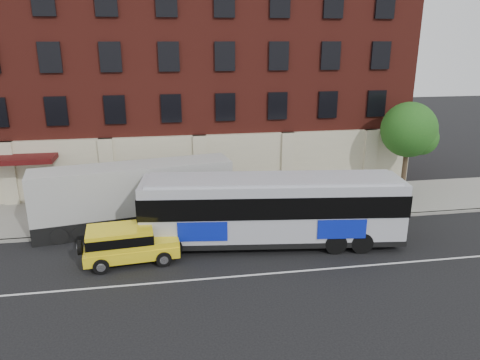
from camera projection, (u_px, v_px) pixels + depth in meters
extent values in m
plane|color=black|center=(223.00, 283.00, 19.57)|extent=(120.00, 120.00, 0.00)
cube|color=gray|center=(205.00, 209.00, 28.02)|extent=(60.00, 6.00, 0.15)
cube|color=gray|center=(209.00, 228.00, 25.20)|extent=(60.00, 0.25, 0.15)
cube|color=silver|center=(221.00, 278.00, 20.04)|extent=(60.00, 0.12, 0.01)
cube|color=maroon|center=(193.00, 75.00, 33.28)|extent=(30.00, 10.00, 15.00)
cube|color=#B6AE91|center=(200.00, 165.00, 30.08)|extent=(30.00, 0.35, 4.00)
cube|color=#420B0C|center=(20.00, 159.00, 27.25)|extent=(4.20, 2.20, 0.30)
cube|color=#B6AE91|center=(9.00, 173.00, 28.13)|extent=(0.90, 0.55, 4.00)
cube|color=#B6AE91|center=(108.00, 169.00, 29.06)|extent=(0.90, 0.55, 4.00)
cube|color=#B6AE91|center=(200.00, 165.00, 29.99)|extent=(0.90, 0.55, 4.00)
cube|color=#B6AE91|center=(287.00, 161.00, 30.92)|extent=(0.90, 0.55, 4.00)
cube|color=#B6AE91|center=(369.00, 158.00, 31.85)|extent=(0.90, 0.55, 4.00)
cube|color=black|center=(57.00, 111.00, 27.66)|extent=(1.30, 0.20, 1.80)
cube|color=black|center=(115.00, 110.00, 28.20)|extent=(1.30, 0.20, 1.80)
cube|color=black|center=(171.00, 108.00, 28.74)|extent=(1.30, 0.20, 1.80)
cube|color=black|center=(225.00, 107.00, 29.28)|extent=(1.30, 0.20, 1.80)
cube|color=black|center=(277.00, 106.00, 29.82)|extent=(1.30, 0.20, 1.80)
cube|color=black|center=(328.00, 105.00, 30.37)|extent=(1.30, 0.20, 1.80)
cube|color=black|center=(376.00, 103.00, 30.91)|extent=(1.30, 0.20, 1.80)
cube|color=black|center=(50.00, 57.00, 26.70)|extent=(1.30, 0.20, 1.80)
cube|color=black|center=(111.00, 57.00, 27.24)|extent=(1.30, 0.20, 1.80)
cube|color=black|center=(169.00, 57.00, 27.78)|extent=(1.30, 0.20, 1.80)
cube|color=black|center=(225.00, 56.00, 28.32)|extent=(1.30, 0.20, 1.80)
cube|color=black|center=(279.00, 56.00, 28.86)|extent=(1.30, 0.20, 1.80)
cube|color=black|center=(331.00, 56.00, 29.41)|extent=(1.30, 0.20, 1.80)
cube|color=black|center=(381.00, 55.00, 29.95)|extent=(1.30, 0.20, 1.80)
cube|color=black|center=(43.00, 0.00, 25.74)|extent=(1.30, 0.20, 1.80)
cube|color=black|center=(106.00, 0.00, 26.28)|extent=(1.30, 0.20, 1.80)
cube|color=black|center=(166.00, 1.00, 26.82)|extent=(1.30, 0.20, 1.80)
cube|color=black|center=(224.00, 2.00, 27.36)|extent=(1.30, 0.20, 1.80)
cube|color=black|center=(280.00, 3.00, 27.90)|extent=(1.30, 0.20, 1.80)
cube|color=black|center=(334.00, 3.00, 28.45)|extent=(1.30, 0.20, 1.80)
cube|color=black|center=(385.00, 4.00, 28.99)|extent=(1.30, 0.20, 1.80)
cube|color=black|center=(35.00, 178.00, 28.51)|extent=(2.60, 0.15, 2.80)
cube|color=black|center=(132.00, 174.00, 29.44)|extent=(2.60, 0.15, 2.80)
cube|color=black|center=(222.00, 170.00, 30.37)|extent=(2.60, 0.15, 2.80)
cube|color=black|center=(308.00, 166.00, 31.30)|extent=(2.60, 0.15, 2.80)
cylinder|color=slate|center=(48.00, 216.00, 23.72)|extent=(0.07, 0.07, 2.50)
cube|color=silver|center=(46.00, 203.00, 23.34)|extent=(0.30, 0.03, 0.40)
cube|color=silver|center=(47.00, 212.00, 23.49)|extent=(0.30, 0.03, 0.35)
cylinder|color=#3D301E|center=(404.00, 172.00, 30.11)|extent=(0.32, 0.32, 3.00)
sphere|color=#174D16|center=(409.00, 130.00, 29.24)|extent=(3.60, 3.60, 3.60)
sphere|color=#174D16|center=(421.00, 138.00, 29.12)|extent=(2.20, 2.20, 2.20)
sphere|color=#174D16|center=(397.00, 135.00, 29.65)|extent=(2.00, 2.00, 2.00)
cube|color=#B0B1BA|center=(272.00, 209.00, 22.81)|extent=(13.32, 4.25, 3.11)
cube|color=black|center=(271.00, 235.00, 23.24)|extent=(13.38, 4.31, 0.27)
cube|color=#B0B1BA|center=(273.00, 179.00, 22.32)|extent=(12.63, 3.85, 0.13)
cube|color=black|center=(272.00, 199.00, 22.65)|extent=(13.42, 4.35, 1.09)
cube|color=#0B1DAB|center=(203.00, 232.00, 21.50)|extent=(2.39, 0.33, 0.98)
cube|color=#0B1DAB|center=(329.00, 209.00, 24.45)|extent=(2.39, 0.33, 0.98)
cylinder|color=black|center=(172.00, 246.00, 21.83)|extent=(1.12, 0.45, 1.09)
cylinder|color=black|center=(176.00, 226.00, 24.18)|extent=(1.12, 0.45, 1.09)
cylinder|color=black|center=(336.00, 243.00, 22.18)|extent=(1.12, 0.45, 1.09)
cylinder|color=black|center=(324.00, 224.00, 24.53)|extent=(1.12, 0.45, 1.09)
cylinder|color=black|center=(362.00, 243.00, 22.24)|extent=(1.12, 0.45, 1.09)
cylinder|color=black|center=(348.00, 223.00, 24.59)|extent=(1.12, 0.45, 1.09)
cube|color=yellow|center=(132.00, 250.00, 21.38)|extent=(4.51, 2.21, 0.54)
cube|color=yellow|center=(120.00, 237.00, 21.04)|extent=(3.15, 2.05, 0.91)
cube|color=black|center=(120.00, 236.00, 21.03)|extent=(3.19, 2.09, 0.45)
cube|color=yellow|center=(163.00, 239.00, 21.62)|extent=(1.52, 1.84, 0.27)
cube|color=black|center=(178.00, 244.00, 21.90)|extent=(0.19, 1.45, 0.50)
cylinder|color=black|center=(80.00, 248.00, 20.70)|extent=(0.26, 0.71, 0.69)
cylinder|color=black|center=(164.00, 259.00, 20.97)|extent=(0.75, 0.32, 0.73)
cylinder|color=silver|center=(164.00, 259.00, 20.97)|extent=(0.42, 0.31, 0.40)
cylinder|color=black|center=(160.00, 243.00, 22.61)|extent=(0.75, 0.32, 0.73)
cylinder|color=silver|center=(160.00, 243.00, 22.61)|extent=(0.42, 0.31, 0.40)
cylinder|color=black|center=(101.00, 266.00, 20.29)|extent=(0.75, 0.32, 0.73)
cylinder|color=silver|center=(101.00, 266.00, 20.29)|extent=(0.42, 0.31, 0.40)
cylinder|color=black|center=(102.00, 249.00, 21.93)|extent=(0.75, 0.32, 0.73)
cylinder|color=silver|center=(102.00, 249.00, 21.93)|extent=(0.42, 0.31, 0.40)
cube|color=black|center=(136.00, 218.00, 25.46)|extent=(11.03, 4.01, 0.99)
cube|color=#B6B6B2|center=(134.00, 188.00, 24.92)|extent=(11.04, 4.04, 2.61)
cylinder|color=black|center=(59.00, 236.00, 23.25)|extent=(0.93, 0.41, 0.90)
cylinder|color=black|center=(61.00, 221.00, 25.12)|extent=(0.93, 0.41, 0.90)
cylinder|color=black|center=(81.00, 233.00, 23.60)|extent=(0.93, 0.41, 0.90)
cylinder|color=black|center=(81.00, 219.00, 25.46)|extent=(0.93, 0.41, 0.90)
cylinder|color=black|center=(192.00, 219.00, 25.48)|extent=(0.93, 0.41, 0.90)
cylinder|color=black|center=(184.00, 206.00, 27.34)|extent=(0.93, 0.41, 0.90)
cylinder|color=black|center=(210.00, 216.00, 25.82)|extent=(0.93, 0.41, 0.90)
cylinder|color=black|center=(201.00, 204.00, 27.68)|extent=(0.93, 0.41, 0.90)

